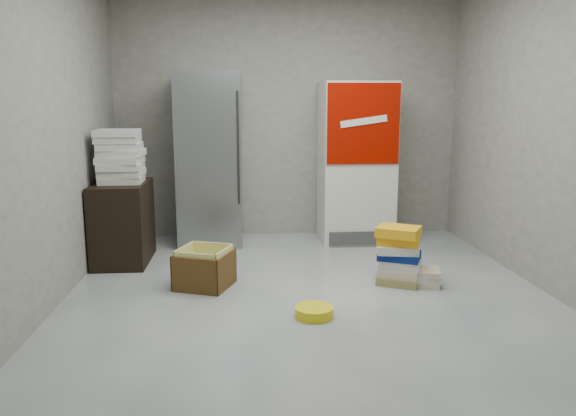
% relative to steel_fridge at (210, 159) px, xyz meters
% --- Properties ---
extents(ground, '(5.00, 5.00, 0.00)m').
position_rel_steel_fridge_xyz_m(ground, '(0.90, -2.13, -0.95)').
color(ground, beige).
rests_on(ground, ground).
extents(room_shell, '(4.04, 5.04, 2.82)m').
position_rel_steel_fridge_xyz_m(room_shell, '(0.90, -2.13, 0.85)').
color(room_shell, '#A09A90').
rests_on(room_shell, ground).
extents(steel_fridge, '(0.70, 0.72, 1.90)m').
position_rel_steel_fridge_xyz_m(steel_fridge, '(0.00, 0.00, 0.00)').
color(steel_fridge, '#95979D').
rests_on(steel_fridge, ground).
extents(coke_cooler, '(0.80, 0.73, 1.80)m').
position_rel_steel_fridge_xyz_m(coke_cooler, '(1.65, -0.01, -0.05)').
color(coke_cooler, silver).
rests_on(coke_cooler, ground).
extents(wood_shelf, '(0.50, 0.80, 0.80)m').
position_rel_steel_fridge_xyz_m(wood_shelf, '(-0.83, -0.73, -0.55)').
color(wood_shelf, black).
rests_on(wood_shelf, ground).
extents(supply_box_stack, '(0.44, 0.44, 0.52)m').
position_rel_steel_fridge_xyz_m(supply_box_stack, '(-0.82, -0.73, 0.11)').
color(supply_box_stack, white).
rests_on(supply_box_stack, wood_shelf).
extents(phonebook_stack_main, '(0.47, 0.44, 0.52)m').
position_rel_steel_fridge_xyz_m(phonebook_stack_main, '(1.72, -1.63, -0.69)').
color(phonebook_stack_main, olive).
rests_on(phonebook_stack_main, ground).
extents(phonebook_stack_side, '(0.38, 0.33, 0.15)m').
position_rel_steel_fridge_xyz_m(phonebook_stack_side, '(1.91, -1.69, -0.88)').
color(phonebook_stack_side, beige).
rests_on(phonebook_stack_side, ground).
extents(cardboard_box, '(0.55, 0.55, 0.35)m').
position_rel_steel_fridge_xyz_m(cardboard_box, '(0.02, -1.58, -0.81)').
color(cardboard_box, yellow).
rests_on(cardboard_box, ground).
extents(bucket_lid, '(0.32, 0.32, 0.08)m').
position_rel_steel_fridge_xyz_m(bucket_lid, '(0.88, -2.35, -0.91)').
color(bucket_lid, yellow).
rests_on(bucket_lid, ground).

